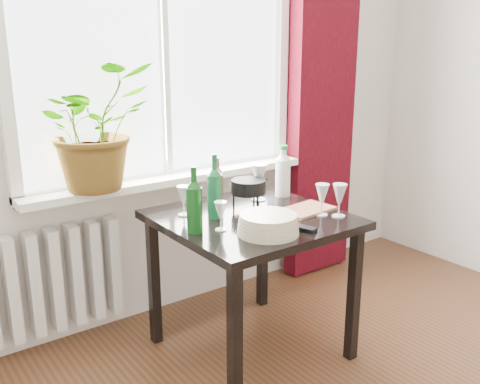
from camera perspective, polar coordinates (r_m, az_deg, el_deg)
window at (r=3.01m, az=-8.34°, el=16.21°), size 1.72×0.08×1.62m
windowsill at (r=3.04m, az=-7.15°, el=1.49°), size 1.72×0.20×0.04m
curtain at (r=3.61m, az=8.81°, el=11.23°), size 0.50×0.12×2.56m
radiator at (r=2.95m, az=-20.12°, el=-9.03°), size 0.80×0.10×0.55m
table at (r=2.66m, az=1.23°, el=-4.43°), size 0.85×0.85×0.74m
potted_plant at (r=2.76m, az=-15.28°, el=6.73°), size 0.64×0.58×0.63m
wine_bottle_left at (r=2.37m, az=-4.90°, el=-0.81°), size 0.08×0.08×0.30m
wine_bottle_right at (r=2.56m, az=-2.71°, el=0.64°), size 0.08×0.08×0.32m
bottle_amber at (r=2.74m, az=-2.48°, el=1.05°), size 0.08×0.08×0.27m
cleaning_bottle at (r=2.95m, az=4.61°, el=2.30°), size 0.11×0.11×0.29m
wineglass_front_right at (r=2.65m, az=8.73°, el=-0.80°), size 0.09×0.09×0.16m
wineglass_far_right at (r=2.64m, az=10.55°, el=-0.84°), size 0.09×0.09×0.17m
wineglass_back_center at (r=2.87m, az=2.02°, el=1.11°), size 0.09×0.09×0.20m
wineglass_back_left at (r=2.63m, az=-6.05°, el=-0.91°), size 0.08×0.08×0.15m
wineglass_front_left at (r=2.41m, az=-2.07°, el=-2.55°), size 0.07×0.07×0.14m
plate_stack at (r=2.38m, az=3.02°, el=-3.48°), size 0.37×0.37×0.09m
fondue_pot at (r=2.77m, az=0.90°, el=-0.09°), size 0.26×0.24×0.14m
tv_remote at (r=2.46m, az=6.32°, el=-3.76°), size 0.10×0.17×0.02m
cutting_board at (r=2.72m, az=7.08°, el=-1.88°), size 0.29×0.20×0.01m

